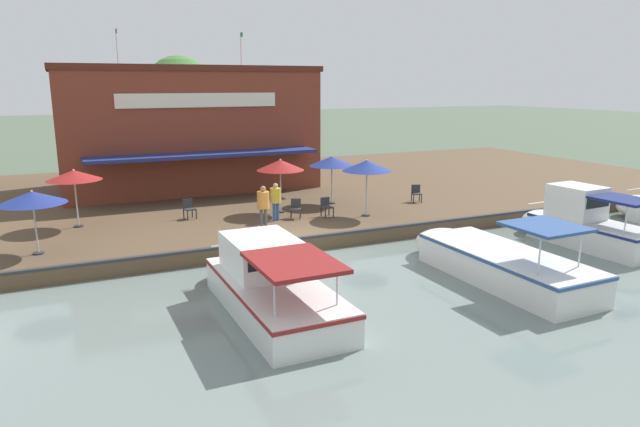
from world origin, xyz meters
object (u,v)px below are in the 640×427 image
at_px(patio_umbrella_far_corner, 280,165).
at_px(cafe_chair_beside_entrance, 189,208).
at_px(tree_downstream_bank, 177,92).
at_px(motorboat_mid_row, 266,281).
at_px(patio_umbrella_by_entrance, 367,166).
at_px(cafe_chair_back_row_seat, 326,206).
at_px(motorboat_distant_upstream, 491,259).
at_px(cafe_chair_facing_river, 296,207).
at_px(patio_umbrella_near_quay_edge, 32,198).
at_px(cafe_chair_under_first_umbrella, 416,192).
at_px(person_mid_patio, 263,202).
at_px(patio_umbrella_mid_patio_left, 332,161).
at_px(person_at_quay_edge, 276,197).
at_px(waterfront_restaurant, 186,127).
at_px(patio_umbrella_back_row, 74,175).
at_px(motorboat_far_downstream, 580,224).

height_order(patio_umbrella_far_corner, cafe_chair_beside_entrance, patio_umbrella_far_corner).
bearing_deg(tree_downstream_bank, motorboat_mid_row, -4.91).
height_order(patio_umbrella_by_entrance, cafe_chair_back_row_seat, patio_umbrella_by_entrance).
height_order(cafe_chair_back_row_seat, motorboat_distant_upstream, motorboat_distant_upstream).
relative_size(patio_umbrella_by_entrance, cafe_chair_facing_river, 2.99).
height_order(patio_umbrella_near_quay_edge, cafe_chair_back_row_seat, patio_umbrella_near_quay_edge).
distance_m(patio_umbrella_far_corner, cafe_chair_under_first_umbrella, 7.19).
distance_m(patio_umbrella_near_quay_edge, cafe_chair_under_first_umbrella, 17.12).
relative_size(patio_umbrella_by_entrance, patio_umbrella_far_corner, 1.03).
relative_size(cafe_chair_facing_river, person_mid_patio, 0.48).
bearing_deg(patio_umbrella_mid_patio_left, cafe_chair_beside_entrance, -88.04).
bearing_deg(person_at_quay_edge, person_mid_patio, -39.53).
distance_m(cafe_chair_facing_river, tree_downstream_bank, 14.71).
bearing_deg(cafe_chair_under_first_umbrella, waterfront_restaurant, -134.61).
bearing_deg(patio_umbrella_near_quay_edge, person_mid_patio, 90.36).
distance_m(patio_umbrella_mid_patio_left, person_at_quay_edge, 4.42).
bearing_deg(patio_umbrella_back_row, cafe_chair_back_row_seat, 75.78).
bearing_deg(patio_umbrella_mid_patio_left, patio_umbrella_far_corner, -75.22).
distance_m(patio_umbrella_far_corner, tree_downstream_bank, 12.94).
bearing_deg(motorboat_far_downstream, tree_downstream_bank, -150.30).
relative_size(cafe_chair_under_first_umbrella, cafe_chair_beside_entrance, 1.00).
bearing_deg(cafe_chair_under_first_umbrella, cafe_chair_facing_river, -83.77).
height_order(patio_umbrella_near_quay_edge, cafe_chair_beside_entrance, patio_umbrella_near_quay_edge).
bearing_deg(cafe_chair_facing_river, motorboat_far_downstream, 54.35).
bearing_deg(cafe_chair_back_row_seat, patio_umbrella_by_entrance, 69.42).
relative_size(patio_umbrella_mid_patio_left, cafe_chair_facing_river, 2.79).
xyz_separation_m(patio_umbrella_near_quay_edge, cafe_chair_beside_entrance, (-3.12, 5.89, -1.52)).
height_order(cafe_chair_facing_river, motorboat_mid_row, motorboat_mid_row).
relative_size(patio_umbrella_back_row, cafe_chair_back_row_seat, 2.82).
xyz_separation_m(cafe_chair_back_row_seat, motorboat_mid_row, (7.45, -5.43, -0.28)).
bearing_deg(person_at_quay_edge, motorboat_far_downstream, 57.09).
relative_size(patio_umbrella_mid_patio_left, tree_downstream_bank, 0.32).
bearing_deg(motorboat_far_downstream, motorboat_mid_row, -86.12).
bearing_deg(patio_umbrella_mid_patio_left, person_at_quay_edge, -59.77).
height_order(cafe_chair_facing_river, person_at_quay_edge, person_at_quay_edge).
bearing_deg(cafe_chair_facing_river, patio_umbrella_back_row, -104.64).
relative_size(patio_umbrella_mid_patio_left, motorboat_mid_row, 0.34).
xyz_separation_m(patio_umbrella_far_corner, cafe_chair_under_first_umbrella, (0.59, 6.96, -1.70)).
relative_size(patio_umbrella_mid_patio_left, motorboat_distant_upstream, 0.32).
xyz_separation_m(patio_umbrella_by_entrance, motorboat_distant_upstream, (7.52, 0.57, -2.21)).
height_order(cafe_chair_under_first_umbrella, tree_downstream_bank, tree_downstream_bank).
xyz_separation_m(patio_umbrella_back_row, patio_umbrella_far_corner, (0.95, 8.55, 0.03)).
bearing_deg(motorboat_distant_upstream, person_mid_patio, -142.76).
bearing_deg(person_at_quay_edge, patio_umbrella_back_row, -106.67).
relative_size(patio_umbrella_by_entrance, tree_downstream_bank, 0.34).
distance_m(motorboat_distant_upstream, motorboat_mid_row, 7.70).
distance_m(patio_umbrella_by_entrance, cafe_chair_back_row_seat, 2.51).
height_order(waterfront_restaurant, cafe_chair_back_row_seat, waterfront_restaurant).
relative_size(waterfront_restaurant, patio_umbrella_near_quay_edge, 6.09).
bearing_deg(patio_umbrella_near_quay_edge, waterfront_restaurant, 145.95).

